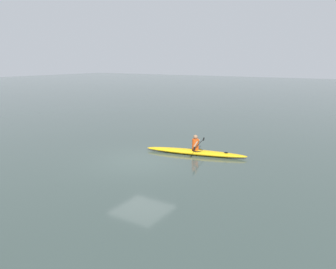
{
  "coord_description": "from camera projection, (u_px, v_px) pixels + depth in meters",
  "views": [
    {
      "loc": [
        -8.73,
        11.54,
        4.6
      ],
      "look_at": [
        -1.36,
        -0.19,
        1.4
      ],
      "focal_mm": 34.45,
      "sensor_mm": 36.0,
      "label": 1
    }
  ],
  "objects": [
    {
      "name": "ground_plane",
      "position": [
        141.0,
        161.0,
        15.08
      ],
      "size": [
        160.0,
        160.0,
        0.0
      ],
      "primitive_type": "plane",
      "color": "#384742"
    },
    {
      "name": "kayak",
      "position": [
        195.0,
        152.0,
        16.07
      ],
      "size": [
        5.13,
        1.79,
        0.25
      ],
      "color": "#EAB214",
      "rests_on": "ground"
    },
    {
      "name": "kayaker",
      "position": [
        196.0,
        143.0,
        15.95
      ],
      "size": [
        0.65,
        2.32,
        0.76
      ],
      "color": "#E04C14",
      "rests_on": "kayak"
    }
  ]
}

